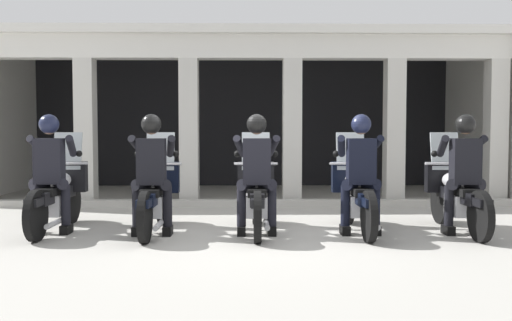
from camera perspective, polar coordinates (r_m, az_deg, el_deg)
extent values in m
plane|color=#A8A59E|center=(10.38, -0.23, -4.51)|extent=(80.00, 80.00, 0.00)
cube|color=black|center=(14.02, -1.43, 3.91)|extent=(10.72, 0.24, 3.15)
cube|color=silver|center=(10.61, -1.61, 11.55)|extent=(10.72, 0.36, 0.44)
cube|color=silver|center=(12.32, -1.52, 11.77)|extent=(10.72, 4.07, 0.16)
cube|color=silver|center=(13.31, -24.82, 3.67)|extent=(0.30, 4.07, 3.15)
cube|color=silver|center=(13.22, 21.98, 3.74)|extent=(0.30, 4.07, 3.15)
cube|color=beige|center=(10.92, -17.09, 2.87)|extent=(0.35, 0.36, 2.71)
cube|color=beige|center=(10.55, -6.88, 2.98)|extent=(0.35, 0.36, 2.71)
cube|color=beige|center=(10.53, 3.71, 2.99)|extent=(0.35, 0.36, 2.71)
cube|color=beige|center=(10.86, 13.99, 2.91)|extent=(0.35, 0.36, 2.71)
cube|color=beige|center=(11.52, 23.39, 2.75)|extent=(0.35, 0.36, 2.71)
cube|color=#B7B5AD|center=(10.08, -1.61, -4.40)|extent=(10.32, 0.24, 0.12)
cylinder|color=black|center=(8.69, -18.42, -4.02)|extent=(0.09, 0.64, 0.64)
cylinder|color=black|center=(7.38, -21.69, -5.31)|extent=(0.09, 0.64, 0.64)
cube|color=black|center=(8.67, -18.44, -2.65)|extent=(0.14, 0.44, 0.08)
cube|color=silver|center=(7.98, -20.04, -4.30)|extent=(0.28, 0.44, 0.28)
cube|color=black|center=(8.01, -19.94, -3.34)|extent=(0.18, 1.24, 0.16)
ellipsoid|color=#B2B2B7|center=(8.20, -19.46, -1.92)|extent=(0.26, 0.48, 0.22)
cube|color=black|center=(7.83, -20.38, -2.97)|extent=(0.24, 0.52, 0.10)
cube|color=black|center=(7.41, -21.55, -3.90)|extent=(0.16, 0.48, 0.10)
cylinder|color=silver|center=(8.61, -18.56, -2.48)|extent=(0.05, 0.24, 0.53)
cube|color=black|center=(8.54, -18.70, -1.58)|extent=(0.52, 0.16, 0.44)
sphere|color=silver|center=(8.63, -18.50, -1.40)|extent=(0.18, 0.18, 0.18)
cube|color=silver|center=(8.50, -18.78, 0.93)|extent=(0.40, 0.14, 0.54)
cylinder|color=silver|center=(8.43, -18.93, -0.28)|extent=(0.62, 0.04, 0.04)
cylinder|color=silver|center=(7.64, -20.02, -6.09)|extent=(0.07, 0.55, 0.07)
cube|color=black|center=(7.78, -20.48, -0.05)|extent=(0.36, 0.22, 0.60)
cube|color=black|center=(7.90, -20.19, 0.14)|extent=(0.05, 0.02, 0.32)
sphere|color=tan|center=(7.79, -20.49, 3.30)|extent=(0.21, 0.21, 0.21)
sphere|color=#191E38|center=(7.79, -20.50, 3.52)|extent=(0.26, 0.26, 0.26)
cylinder|color=black|center=(7.78, -19.42, -2.33)|extent=(0.26, 0.29, 0.17)
cylinder|color=black|center=(7.79, -18.96, -4.35)|extent=(0.12, 0.12, 0.53)
cube|color=black|center=(7.85, -18.90, -6.69)|extent=(0.11, 0.26, 0.12)
cylinder|color=black|center=(7.87, -21.35, -2.30)|extent=(0.26, 0.29, 0.17)
cylinder|color=black|center=(7.92, -21.72, -4.28)|extent=(0.12, 0.12, 0.53)
cube|color=black|center=(7.98, -21.65, -6.58)|extent=(0.11, 0.26, 0.12)
cylinder|color=black|center=(7.93, -18.45, 1.41)|extent=(0.19, 0.48, 0.31)
sphere|color=black|center=(8.12, -17.72, 0.68)|extent=(0.09, 0.09, 0.09)
cylinder|color=black|center=(8.07, -21.43, 1.38)|extent=(0.19, 0.48, 0.31)
sphere|color=black|center=(8.28, -21.17, 0.66)|extent=(0.09, 0.09, 0.09)
cylinder|color=black|center=(8.25, -9.59, -4.27)|extent=(0.09, 0.64, 0.64)
cylinder|color=black|center=(6.88, -11.35, -5.74)|extent=(0.09, 0.64, 0.64)
cube|color=black|center=(8.23, -9.61, -2.84)|extent=(0.14, 0.44, 0.08)
cube|color=silver|center=(7.51, -10.46, -4.62)|extent=(0.28, 0.44, 0.28)
cube|color=black|center=(7.54, -10.40, -3.59)|extent=(0.18, 1.24, 0.16)
ellipsoid|color=#B2B2B7|center=(7.74, -10.15, -2.08)|extent=(0.26, 0.48, 0.22)
cube|color=black|center=(7.36, -10.64, -3.21)|extent=(0.24, 0.52, 0.10)
cube|color=black|center=(6.92, -11.28, -4.23)|extent=(0.16, 0.48, 0.10)
cylinder|color=silver|center=(8.16, -9.67, -2.66)|extent=(0.05, 0.24, 0.53)
cube|color=black|center=(8.09, -9.74, -1.71)|extent=(0.52, 0.16, 0.44)
sphere|color=silver|center=(8.19, -9.64, -1.52)|extent=(0.18, 0.18, 0.18)
cube|color=silver|center=(8.05, -9.79, 0.94)|extent=(0.40, 0.14, 0.54)
cylinder|color=silver|center=(7.98, -9.87, -0.34)|extent=(0.62, 0.04, 0.04)
cylinder|color=silver|center=(7.18, -9.96, -6.53)|extent=(0.07, 0.55, 0.07)
cube|color=black|center=(7.31, -10.70, -0.10)|extent=(0.36, 0.22, 0.60)
cube|color=#591414|center=(7.42, -10.54, 0.10)|extent=(0.05, 0.02, 0.32)
sphere|color=#936B51|center=(7.32, -10.71, 3.46)|extent=(0.21, 0.21, 0.21)
sphere|color=black|center=(7.32, -10.71, 3.70)|extent=(0.26, 0.26, 0.26)
cylinder|color=black|center=(7.33, -9.57, -2.52)|extent=(0.26, 0.29, 0.17)
cylinder|color=black|center=(7.35, -9.08, -4.65)|extent=(0.12, 0.12, 0.53)
cube|color=black|center=(7.41, -9.05, -7.14)|extent=(0.11, 0.26, 0.12)
cylinder|color=black|center=(7.37, -11.72, -2.50)|extent=(0.26, 0.29, 0.17)
cylinder|color=black|center=(7.42, -12.15, -4.61)|extent=(0.12, 0.12, 0.53)
cube|color=black|center=(7.48, -12.11, -7.07)|extent=(0.11, 0.26, 0.12)
cylinder|color=black|center=(7.49, -8.75, 1.44)|extent=(0.19, 0.48, 0.31)
sphere|color=black|center=(7.70, -8.24, 0.67)|extent=(0.09, 0.09, 0.09)
cylinder|color=black|center=(7.56, -12.06, 1.43)|extent=(0.19, 0.48, 0.31)
sphere|color=black|center=(7.78, -12.04, 0.66)|extent=(0.09, 0.09, 0.09)
cylinder|color=black|center=(8.16, -0.04, -4.31)|extent=(0.09, 0.64, 0.64)
cylinder|color=black|center=(6.78, 0.15, -5.82)|extent=(0.09, 0.64, 0.64)
cube|color=black|center=(8.14, -0.04, -2.86)|extent=(0.14, 0.44, 0.08)
cube|color=silver|center=(7.41, 0.05, -4.67)|extent=(0.28, 0.44, 0.28)
cube|color=black|center=(7.45, 0.05, -3.63)|extent=(0.18, 1.24, 0.16)
ellipsoid|color=#B2B2B7|center=(7.65, 0.02, -2.09)|extent=(0.26, 0.48, 0.22)
cube|color=black|center=(7.26, 0.07, -3.24)|extent=(0.24, 0.52, 0.10)
cube|color=black|center=(6.81, 0.14, -4.28)|extent=(0.16, 0.48, 0.10)
cylinder|color=silver|center=(8.07, -0.03, -2.68)|extent=(0.05, 0.24, 0.53)
cube|color=black|center=(8.00, -0.03, -1.72)|extent=(0.52, 0.16, 0.44)
sphere|color=silver|center=(8.10, -0.04, -1.52)|extent=(0.18, 0.18, 0.18)
cube|color=silver|center=(7.96, -0.02, 0.96)|extent=(0.40, 0.14, 0.54)
cylinder|color=silver|center=(7.89, -0.01, -0.33)|extent=(0.62, 0.04, 0.04)
cylinder|color=silver|center=(7.10, 1.08, -6.60)|extent=(0.07, 0.55, 0.07)
cube|color=black|center=(7.21, 0.07, -0.10)|extent=(0.36, 0.22, 0.60)
cube|color=#591414|center=(7.32, 0.06, 0.11)|extent=(0.05, 0.02, 0.32)
sphere|color=#936B51|center=(7.22, 0.07, 3.52)|extent=(0.21, 0.21, 0.21)
sphere|color=black|center=(7.22, 0.07, 3.76)|extent=(0.26, 0.26, 0.26)
cylinder|color=black|center=(7.25, 1.18, -2.53)|extent=(0.26, 0.29, 0.17)
cylinder|color=black|center=(7.29, 1.65, -4.68)|extent=(0.12, 0.12, 0.53)
cube|color=black|center=(7.35, 1.64, -7.18)|extent=(0.11, 0.26, 0.12)
cylinder|color=black|center=(7.25, -1.04, -2.54)|extent=(0.26, 0.29, 0.17)
cylinder|color=black|center=(7.28, -1.51, -4.69)|extent=(0.12, 0.12, 0.53)
cube|color=black|center=(7.34, -1.50, -7.19)|extent=(0.11, 0.26, 0.12)
cylinder|color=black|center=(7.43, 1.74, 1.47)|extent=(0.19, 0.48, 0.31)
sphere|color=black|center=(7.65, 1.96, 0.68)|extent=(0.09, 0.09, 0.09)
cylinder|color=black|center=(7.43, -1.66, 1.46)|extent=(0.19, 0.48, 0.31)
sphere|color=black|center=(7.64, -1.94, 0.68)|extent=(0.09, 0.09, 0.09)
cylinder|color=black|center=(8.31, 9.45, -4.22)|extent=(0.09, 0.64, 0.64)
cylinder|color=black|center=(6.95, 11.54, -5.67)|extent=(0.09, 0.64, 0.64)
cube|color=black|center=(8.28, 9.46, -2.80)|extent=(0.14, 0.44, 0.08)
cube|color=silver|center=(7.57, 10.48, -4.56)|extent=(0.28, 0.44, 0.28)
cube|color=black|center=(7.60, 10.41, -3.54)|extent=(0.18, 1.24, 0.16)
ellipsoid|color=#B2B2B7|center=(7.80, 10.11, -2.04)|extent=(0.26, 0.48, 0.22)
cube|color=black|center=(7.42, 10.69, -3.16)|extent=(0.24, 0.52, 0.10)
cube|color=black|center=(6.98, 11.45, -4.16)|extent=(0.16, 0.48, 0.10)
cylinder|color=silver|center=(8.22, 9.54, -2.62)|extent=(0.05, 0.24, 0.53)
cube|color=black|center=(8.15, 9.62, -1.68)|extent=(0.52, 0.16, 0.44)
sphere|color=silver|center=(8.25, 9.50, -1.48)|extent=(0.18, 0.18, 0.18)
cube|color=silver|center=(8.11, 9.67, 0.95)|extent=(0.40, 0.14, 0.54)
cylinder|color=silver|center=(8.04, 9.77, -0.32)|extent=(0.62, 0.04, 0.04)
cylinder|color=silver|center=(7.28, 11.94, -6.41)|extent=(0.07, 0.55, 0.07)
cube|color=black|center=(7.37, 10.75, -0.08)|extent=(0.36, 0.22, 0.60)
cube|color=#14193F|center=(7.48, 10.57, 0.12)|extent=(0.05, 0.02, 0.32)
sphere|color=tan|center=(7.38, 10.76, 3.46)|extent=(0.21, 0.21, 0.21)
sphere|color=#191E38|center=(7.38, 10.76, 3.69)|extent=(0.26, 0.26, 0.26)
cylinder|color=black|center=(7.44, 11.75, -2.45)|extent=(0.26, 0.29, 0.17)
cylinder|color=black|center=(7.48, 12.18, -4.55)|extent=(0.12, 0.12, 0.53)
cube|color=black|center=(7.54, 12.14, -6.98)|extent=(0.11, 0.26, 0.12)
cylinder|color=black|center=(7.38, 9.63, -2.48)|extent=(0.26, 0.29, 0.17)
cylinder|color=black|center=(7.40, 9.16, -4.60)|extent=(0.12, 0.12, 0.53)
cube|color=black|center=(7.46, 9.12, -7.06)|extent=(0.11, 0.26, 0.12)
cylinder|color=black|center=(7.63, 12.03, 1.44)|extent=(0.19, 0.48, 0.31)
sphere|color=black|center=(7.85, 11.97, 0.68)|extent=(0.09, 0.09, 0.09)
cylinder|color=black|center=(7.54, 8.78, 1.45)|extent=(0.19, 0.48, 0.31)
sphere|color=black|center=(7.75, 8.22, 0.69)|extent=(0.09, 0.09, 0.09)
cylinder|color=black|center=(8.64, 18.43, -4.06)|extent=(0.09, 0.64, 0.64)
cylinder|color=black|center=(7.35, 22.06, -5.35)|extent=(0.09, 0.64, 0.64)
cube|color=black|center=(8.62, 18.45, -2.68)|extent=(0.14, 0.44, 0.08)
cube|color=silver|center=(7.94, 20.23, -4.34)|extent=(0.28, 0.44, 0.28)
cube|color=black|center=(7.97, 20.12, -3.37)|extent=(0.18, 1.24, 0.16)
ellipsoid|color=#B2B2B7|center=(8.16, 19.59, -1.95)|extent=(0.26, 0.48, 0.22)
cube|color=black|center=(7.80, 20.61, -3.00)|extent=(0.24, 0.52, 0.10)
cube|color=black|center=(7.38, 21.91, -3.93)|extent=(0.16, 0.48, 0.10)
cylinder|color=silver|center=(8.56, 18.59, -2.51)|extent=(0.05, 0.24, 0.53)
cube|color=black|center=(8.49, 18.74, -1.61)|extent=(0.52, 0.16, 0.44)
sphere|color=silver|center=(8.58, 18.52, -1.42)|extent=(0.18, 0.18, 0.18)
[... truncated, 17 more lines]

